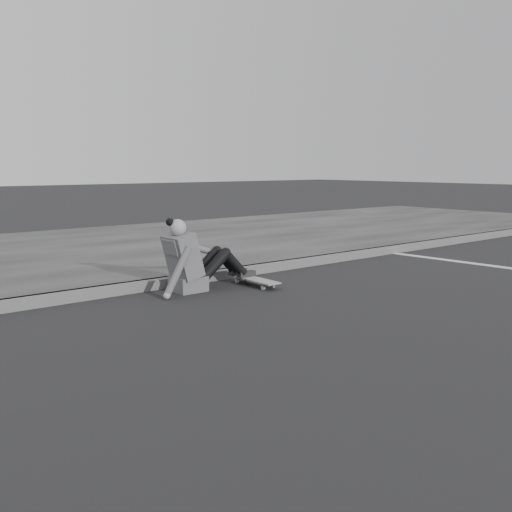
% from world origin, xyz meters
% --- Properties ---
extents(ground, '(80.00, 80.00, 0.00)m').
position_xyz_m(ground, '(0.00, 0.00, 0.00)').
color(ground, black).
rests_on(ground, ground).
extents(curb, '(24.00, 0.16, 0.12)m').
position_xyz_m(curb, '(0.00, 2.58, 0.06)').
color(curb, '#545454').
rests_on(curb, ground).
extents(sidewalk, '(24.00, 6.00, 0.12)m').
position_xyz_m(sidewalk, '(0.00, 5.60, 0.06)').
color(sidewalk, '#333333').
rests_on(sidewalk, ground).
extents(skateboard, '(0.20, 0.78, 0.09)m').
position_xyz_m(skateboard, '(0.47, 1.98, 0.07)').
color(skateboard, gray).
rests_on(skateboard, ground).
extents(seated_woman, '(1.38, 0.46, 0.88)m').
position_xyz_m(seated_woman, '(-0.27, 2.22, 0.36)').
color(seated_woman, '#505153').
rests_on(seated_woman, ground).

